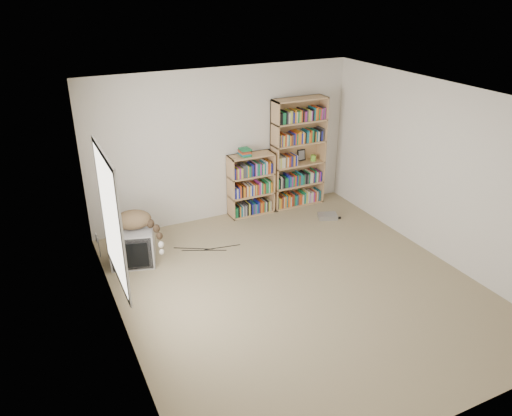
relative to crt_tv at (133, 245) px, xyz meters
name	(u,v)px	position (x,y,z in m)	size (l,w,h in m)	color
floor	(298,287)	(1.80, -1.61, -0.26)	(4.50, 5.00, 0.01)	tan
wall_back	(224,145)	(1.80, 0.89, 0.99)	(4.50, 0.02, 2.50)	silver
wall_front	(458,314)	(1.80, -4.11, 0.99)	(4.50, 0.02, 2.50)	silver
wall_left	(115,239)	(-0.45, -1.61, 0.99)	(0.02, 5.00, 2.50)	silver
wall_right	(440,173)	(4.05, -1.61, 0.99)	(0.02, 5.00, 2.50)	silver
ceiling	(306,99)	(1.80, -1.61, 2.24)	(4.50, 5.00, 0.02)	white
window	(111,218)	(-0.44, -1.41, 1.14)	(0.02, 1.22, 1.52)	white
crt_tv	(133,245)	(0.00, 0.00, 0.00)	(0.73, 0.69, 0.52)	#A6A6A8
cat	(137,223)	(0.09, -0.06, 0.37)	(0.72, 0.67, 0.60)	#382916
bookcase_tall	(298,156)	(3.13, 0.75, 0.65)	(0.96, 0.30, 1.92)	tan
bookcase_short	(251,187)	(2.22, 0.75, 0.23)	(0.78, 0.30, 1.07)	tan
book_stack	(244,152)	(2.10, 0.73, 0.87)	(0.18, 0.23, 0.12)	#C7441A
green_mug	(313,158)	(3.43, 0.73, 0.58)	(0.09, 0.09, 0.10)	#7BC738
framed_print	(301,155)	(3.25, 0.83, 0.62)	(0.15, 0.01, 0.20)	black
dvd_player	(328,216)	(3.31, -0.01, -0.22)	(0.32, 0.23, 0.07)	#A8A8AC
wall_outlet	(96,238)	(-0.44, 0.34, 0.06)	(0.01, 0.08, 0.13)	silver
floor_cables	(233,245)	(1.47, -0.20, -0.26)	(1.20, 0.70, 0.01)	black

